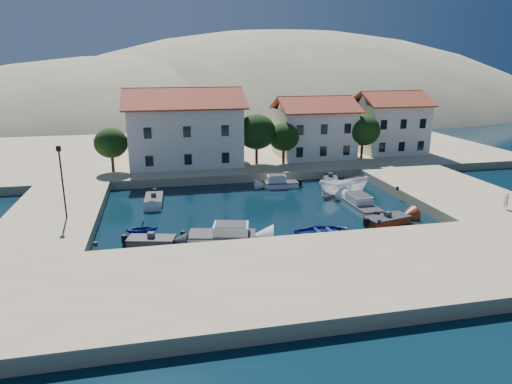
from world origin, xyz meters
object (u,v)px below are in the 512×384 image
building_mid (314,126)px  rowboat_south (323,235)px  building_left (185,126)px  lamppost (62,175)px  boat_east (343,196)px  pedestrian (506,201)px  cabin_cruiser_south (222,235)px  building_right (389,121)px  cabin_cruiser_east (362,205)px

building_mid → rowboat_south: size_ratio=2.27×
building_left → lamppost: size_ratio=2.36×
rowboat_south → lamppost: bearing=68.5°
rowboat_south → boat_east: 12.31m
pedestrian → cabin_cruiser_south: bearing=1.0°
building_left → building_right: size_ratio=1.56×
building_mid → boat_east: 17.56m
building_mid → boat_east: building_mid is taller
pedestrian → lamppost: bearing=-7.0°
building_mid → building_right: building_right is taller
lamppost → boat_east: lamppost is taller
building_right → cabin_cruiser_east: 27.34m
building_right → boat_east: building_right is taller
lamppost → cabin_cruiser_south: (12.64, -5.59, -4.28)m
lamppost → cabin_cruiser_south: size_ratio=1.09×
cabin_cruiser_south → pedestrian: 25.89m
building_left → building_right: building_left is taller
building_right → cabin_cruiser_east: building_right is taller
pedestrian → rowboat_south: bearing=2.6°
building_right → boat_east: (-14.29, -17.61, -5.47)m
building_right → rowboat_south: size_ratio=2.04×
building_left → rowboat_south: 28.50m
cabin_cruiser_south → cabin_cruiser_east: same height
lamppost → rowboat_south: lamppost is taller
lamppost → pedestrian: size_ratio=3.99×
building_mid → cabin_cruiser_east: bearing=-96.6°
building_right → cabin_cruiser_south: size_ratio=1.65×
building_mid → pedestrian: size_ratio=6.73×
building_right → rowboat_south: building_right is taller
building_mid → building_right: bearing=4.8°
rowboat_south → cabin_cruiser_east: (6.05, 5.57, 0.48)m
building_right → lamppost: 46.98m
cabin_cruiser_south → rowboat_south: 8.37m
building_left → building_mid: (18.00, 1.00, -0.71)m
boat_east → cabin_cruiser_east: bearing=179.2°
pedestrian → building_mid: bearing=-69.7°
building_mid → cabin_cruiser_east: (-2.49, -21.64, -4.75)m
rowboat_south → boat_east: boat_east is taller
cabin_cruiser_south → rowboat_south: size_ratio=1.24×
cabin_cruiser_east → boat_east: 5.06m
rowboat_south → pedestrian: (17.53, 0.24, 1.78)m
building_right → cabin_cruiser_east: bearing=-122.6°
lamppost → cabin_cruiser_east: lamppost is taller
lamppost → cabin_cruiser_east: size_ratio=1.18×
building_mid → rowboat_south: building_mid is taller
boat_east → pedestrian: pedestrian is taller
cabin_cruiser_south → boat_east: cabin_cruiser_south is taller
building_mid → lamppost: building_mid is taller
building_left → cabin_cruiser_south: (1.14, -25.59, -5.46)m
building_mid → building_left: bearing=-176.8°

